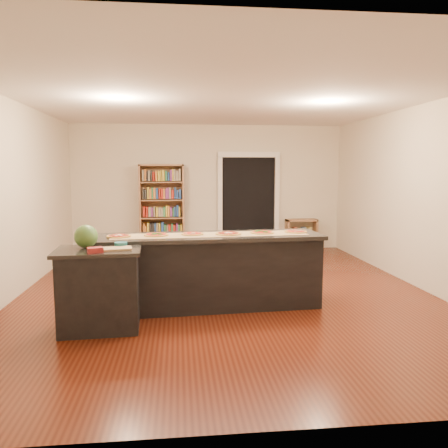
{
  "coord_description": "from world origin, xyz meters",
  "views": [
    {
      "loc": [
        -0.68,
        -6.28,
        1.81
      ],
      "look_at": [
        0.0,
        0.2,
        1.0
      ],
      "focal_mm": 35.0,
      "sensor_mm": 36.0,
      "label": 1
    }
  ],
  "objects": [
    {
      "name": "room",
      "position": [
        0.0,
        0.0,
        1.4
      ],
      "size": [
        6.0,
        7.0,
        2.8
      ],
      "color": "beige",
      "rests_on": "ground"
    },
    {
      "name": "doorway",
      "position": [
        0.9,
        3.46,
        1.2
      ],
      "size": [
        1.4,
        0.09,
        2.21
      ],
      "color": "black",
      "rests_on": "room"
    },
    {
      "name": "kitchen_island",
      "position": [
        -0.27,
        -0.65,
        0.49
      ],
      "size": [
        2.93,
        0.79,
        0.97
      ],
      "rotation": [
        0.0,
        0.0,
        0.06
      ],
      "color": "black",
      "rests_on": "ground"
    },
    {
      "name": "side_counter",
      "position": [
        -1.58,
        -1.35,
        0.47
      ],
      "size": [
        0.94,
        0.69,
        0.93
      ],
      "rotation": [
        0.0,
        0.0,
        0.06
      ],
      "color": "black",
      "rests_on": "ground"
    },
    {
      "name": "bookshelf",
      "position": [
        -1.03,
        3.28,
        0.97
      ],
      "size": [
        0.97,
        0.34,
        1.93
      ],
      "primitive_type": "cube",
      "color": "#9F714D",
      "rests_on": "ground"
    },
    {
      "name": "low_shelf",
      "position": [
        2.09,
        3.3,
        0.35
      ],
      "size": [
        0.7,
        0.3,
        0.7
      ],
      "primitive_type": "cube",
      "color": "#9F714D",
      "rests_on": "ground"
    },
    {
      "name": "waste_bin",
      "position": [
        -0.39,
        3.16,
        0.17
      ],
      "size": [
        0.24,
        0.24,
        0.34
      ],
      "primitive_type": "cylinder",
      "color": "#5DB0CF",
      "rests_on": "ground"
    },
    {
      "name": "kraft_paper",
      "position": [
        -0.27,
        -0.66,
        0.97
      ],
      "size": [
        2.57,
        0.61,
        0.0
      ],
      "primitive_type": "cube",
      "rotation": [
        0.0,
        0.0,
        0.06
      ],
      "color": "#9F7E52",
      "rests_on": "kitchen_island"
    },
    {
      "name": "watermelon",
      "position": [
        -1.73,
        -1.26,
        1.06
      ],
      "size": [
        0.26,
        0.26,
        0.26
      ],
      "primitive_type": "sphere",
      "color": "#144214",
      "rests_on": "side_counter"
    },
    {
      "name": "cutting_board",
      "position": [
        -1.37,
        -1.41,
        0.94
      ],
      "size": [
        0.35,
        0.26,
        0.02
      ],
      "primitive_type": "cube",
      "rotation": [
        0.0,
        0.0,
        0.16
      ],
      "color": "tan",
      "rests_on": "side_counter"
    },
    {
      "name": "package_red",
      "position": [
        -1.57,
        -1.57,
        0.96
      ],
      "size": [
        0.19,
        0.16,
        0.06
      ],
      "primitive_type": "cube",
      "rotation": [
        0.0,
        0.0,
        0.35
      ],
      "color": "maroon",
      "rests_on": "side_counter"
    },
    {
      "name": "package_teal",
      "position": [
        -1.35,
        -1.24,
        0.96
      ],
      "size": [
        0.15,
        0.15,
        0.05
      ],
      "primitive_type": "cylinder",
      "color": "#195966",
      "rests_on": "side_counter"
    },
    {
      "name": "pizza_a",
      "position": [
        -1.44,
        -0.72,
        0.98
      ],
      "size": [
        0.31,
        0.31,
        0.02
      ],
      "color": "#AF8E43",
      "rests_on": "kitchen_island"
    },
    {
      "name": "pizza_b",
      "position": [
        -0.97,
        -0.66,
        0.98
      ],
      "size": [
        0.32,
        0.32,
        0.02
      ],
      "color": "#AF8E43",
      "rests_on": "kitchen_island"
    },
    {
      "name": "pizza_c",
      "position": [
        -0.5,
        -0.63,
        0.98
      ],
      "size": [
        0.29,
        0.29,
        0.02
      ],
      "color": "#AF8E43",
      "rests_on": "kitchen_island"
    },
    {
      "name": "pizza_d",
      "position": [
        -0.03,
        -0.65,
        0.98
      ],
      "size": [
        0.34,
        0.34,
        0.02
      ],
      "color": "#AF8E43",
      "rests_on": "kitchen_island"
    },
    {
      "name": "pizza_e",
      "position": [
        0.43,
        -0.59,
        0.98
      ],
      "size": [
        0.33,
        0.33,
        0.02
      ],
      "color": "#AF8E43",
      "rests_on": "kitchen_island"
    },
    {
      "name": "pizza_f",
      "position": [
        0.9,
        -0.56,
        0.98
      ],
      "size": [
        0.3,
        0.3,
        0.02
      ],
      "color": "#AF8E43",
      "rests_on": "kitchen_island"
    }
  ]
}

